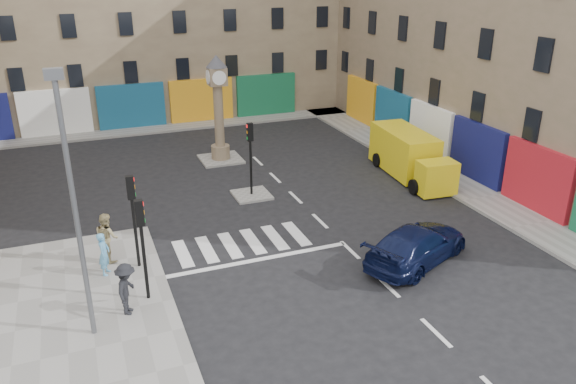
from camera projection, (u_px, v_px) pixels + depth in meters
ground at (362, 261)px, 22.28m from camera, size 120.00×120.00×0.00m
sidewalk_left at (69, 355)px, 16.82m from camera, size 7.00×16.00×0.15m
sidewalk_right at (410, 158)px, 33.80m from camera, size 2.60×30.00×0.15m
sidewalk_far at (164, 127)px, 40.03m from camera, size 32.00×2.40×0.15m
island_near at (252, 195)px, 28.48m from camera, size 1.80×1.80×0.12m
island_far at (221, 159)px, 33.65m from camera, size 2.40×2.40×0.12m
building_right at (514, 17)px, 32.91m from camera, size 10.00×30.00×16.00m
traffic_light_left_near at (142, 234)px, 18.66m from camera, size 0.28×0.22×3.70m
traffic_light_left_far at (133, 207)px, 20.73m from camera, size 0.28×0.22×3.70m
traffic_light_island at (250, 147)px, 27.52m from camera, size 0.28×0.22×3.70m
lamp_post at (73, 197)px, 15.99m from camera, size 0.50×0.25×8.30m
clock_pillar at (218, 102)px, 32.32m from camera, size 1.20×1.20×6.10m
navy_sedan at (417, 245)px, 21.98m from camera, size 5.58×4.10×1.50m
yellow_van at (409, 155)px, 30.77m from camera, size 2.68×6.73×2.40m
pedestrian_blue at (104, 254)px, 20.80m from camera, size 0.59×0.71×1.68m
pedestrian_tan at (107, 237)px, 21.75m from camera, size 1.07×1.18×1.97m
pedestrian_dark at (127, 289)px, 18.42m from camera, size 1.05×1.34×1.82m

